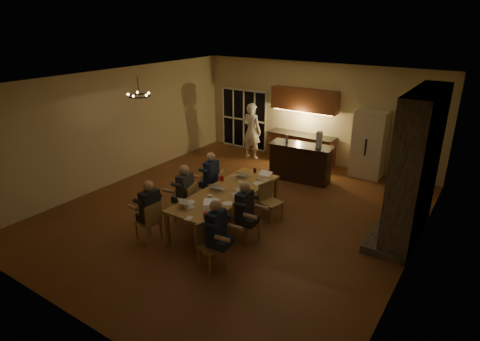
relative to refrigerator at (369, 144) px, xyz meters
name	(u,v)px	position (x,y,z in m)	size (l,w,h in m)	color
floor	(237,212)	(-1.90, -4.15, -1.00)	(9.00, 9.00, 0.00)	brown
back_wall	(316,114)	(-1.90, 0.37, 0.60)	(8.00, 0.04, 3.20)	#C5B68B
left_wall	(119,126)	(-5.92, -4.15, 0.60)	(0.04, 9.00, 3.20)	#C5B68B
right_wall	(421,189)	(2.12, -4.15, 0.60)	(0.04, 9.00, 3.20)	#C5B68B
ceiling	(236,80)	(-1.90, -4.15, 2.22)	(8.00, 9.00, 0.04)	white
french_doors	(244,119)	(-4.60, 0.32, 0.05)	(1.86, 0.08, 2.10)	black
fireplace	(416,167)	(1.80, -2.95, 0.60)	(0.58, 2.50, 3.20)	#6A6353
kitchenette	(302,127)	(-2.20, 0.05, 0.20)	(2.24, 0.68, 2.40)	#602A1B
refrigerator	(369,144)	(0.00, 0.00, 0.00)	(0.90, 0.68, 2.00)	beige
dining_table	(227,207)	(-1.84, -4.65, -0.62)	(1.10, 3.08, 0.75)	#B08846
bar_island	(300,162)	(-1.53, -1.38, -0.46)	(1.80, 0.68, 1.08)	black
chair_left_near	(148,221)	(-2.75, -6.26, -0.55)	(0.44, 0.44, 0.89)	tan
chair_left_mid	(185,202)	(-2.73, -5.11, -0.55)	(0.44, 0.44, 0.89)	tan
chair_left_far	(214,187)	(-2.67, -4.05, -0.55)	(0.44, 0.44, 0.89)	tan
chair_right_near	(211,246)	(-1.03, -6.29, -0.55)	(0.44, 0.44, 0.89)	tan
chair_right_mid	(247,221)	(-0.99, -5.10, -0.55)	(0.44, 0.44, 0.89)	tan
chair_right_far	(271,202)	(-1.03, -3.99, -0.55)	(0.44, 0.44, 0.89)	tan
person_left_near	(151,211)	(-2.68, -6.23, -0.31)	(0.60, 0.60, 1.38)	#272833
person_right_near	(216,233)	(-0.98, -6.20, -0.31)	(0.60, 0.60, 1.38)	#1D2C49
person_left_mid	(185,193)	(-2.68, -5.12, -0.31)	(0.60, 0.60, 1.38)	#32383C
person_right_mid	(244,212)	(-1.01, -5.18, -0.31)	(0.60, 0.60, 1.38)	#272833
person_left_far	(212,179)	(-2.71, -4.08, -0.31)	(0.60, 0.60, 1.38)	#1D2C49
standing_person	(252,131)	(-3.76, -0.50, -0.06)	(0.69, 0.45, 1.88)	white
chandelier	(139,96)	(-4.19, -4.89, 1.75)	(0.54, 0.54, 0.03)	black
laptop_a	(188,201)	(-2.08, -5.70, -0.14)	(0.32, 0.28, 0.23)	silver
laptop_b	(211,205)	(-1.59, -5.56, -0.14)	(0.32, 0.28, 0.23)	silver
laptop_c	(218,184)	(-2.12, -4.60, -0.14)	(0.32, 0.28, 0.23)	silver
laptop_d	(237,191)	(-1.54, -4.67, -0.14)	(0.32, 0.28, 0.23)	silver
laptop_e	(243,172)	(-2.06, -3.62, -0.14)	(0.32, 0.28, 0.23)	silver
laptop_f	(263,175)	(-1.53, -3.53, -0.14)	(0.32, 0.28, 0.23)	silver
mug_front	(210,197)	(-1.93, -5.17, -0.20)	(0.09, 0.09, 0.10)	white
mug_mid	(240,184)	(-1.79, -4.17, -0.20)	(0.08, 0.08, 0.10)	white
mug_back	(234,177)	(-2.14, -3.92, -0.20)	(0.08, 0.08, 0.10)	white
redcup_near	(206,216)	(-1.44, -5.94, -0.19)	(0.09, 0.09, 0.12)	#B80D0C
redcup_mid	(222,179)	(-2.32, -4.17, -0.19)	(0.09, 0.09, 0.12)	#B80D0C
can_silver	(212,201)	(-1.74, -5.32, -0.19)	(0.07, 0.07, 0.12)	#B2B2B7
can_cola	(255,171)	(-1.93, -3.27, -0.19)	(0.07, 0.07, 0.12)	#3F0F0C
can_right	(247,189)	(-1.48, -4.35, -0.19)	(0.07, 0.07, 0.12)	#B2B2B7
plate_near	(227,204)	(-1.46, -5.16, -0.24)	(0.23, 0.23, 0.02)	white
plate_left	(190,202)	(-2.18, -5.54, -0.24)	(0.23, 0.23, 0.02)	white
plate_far	(259,184)	(-1.46, -3.85, -0.24)	(0.28, 0.28, 0.02)	white
notepad	(189,218)	(-1.71, -6.12, -0.24)	(0.14, 0.19, 0.01)	white
bar_bottle	(287,139)	(-1.97, -1.45, 0.20)	(0.07, 0.07, 0.24)	#99999E
bar_blender	(319,140)	(-1.01, -1.38, 0.31)	(0.15, 0.15, 0.46)	silver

